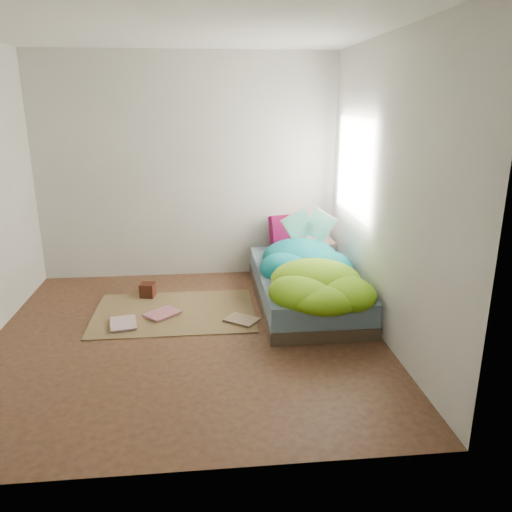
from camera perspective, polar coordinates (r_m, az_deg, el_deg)
The scene contains 12 objects.
ground at distance 4.64m, azimuth -7.80°, elevation -9.09°, with size 3.50×3.50×0.00m, color #3F2418.
room_walls at distance 4.19m, azimuth -8.53°, elevation 11.31°, with size 3.54×3.54×2.62m.
bed at distance 5.33m, azimuth 5.59°, elevation -3.49°, with size 1.00×2.00×0.34m.
duvet at distance 5.01m, azimuth 6.19°, elevation -0.71°, with size 0.96×1.84×0.34m, color #076E72, non-canonical shape.
rug at distance 5.14m, azimuth -9.31°, elevation -6.37°, with size 1.60×1.10×0.01m, color brown.
pillow_floral at distance 6.04m, azimuth 5.99°, elevation 1.35°, with size 0.57×0.35×0.13m, color beige.
pillow_magenta at distance 6.02m, azimuth 3.59°, elevation 2.75°, with size 0.41×0.13×0.41m, color #460429.
open_book at distance 5.55m, azimuth 6.14°, elevation 4.46°, with size 0.49×0.11×0.30m, color green, non-canonical shape.
wooden_box at distance 5.57m, azimuth -12.27°, elevation -3.81°, with size 0.15×0.15×0.15m, color #3C160D.
floor_book_a at distance 4.95m, azimuth -16.34°, elevation -7.59°, with size 0.24×0.33×0.03m, color beige.
floor_book_b at distance 5.16m, azimuth -11.49°, elevation -6.15°, with size 0.24×0.32×0.03m, color #CC767D.
floor_book_c at distance 4.79m, azimuth -2.35°, elevation -7.77°, with size 0.22×0.30×0.02m, color #9D8967.
Camera 1 is at (0.20, -4.16, 2.04)m, focal length 35.00 mm.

